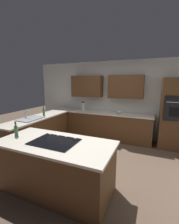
# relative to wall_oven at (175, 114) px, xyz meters

# --- Properties ---
(ground_plane) EXTENTS (14.00, 14.00, 0.00)m
(ground_plane) POSITION_rel_wall_oven_xyz_m (1.85, 1.72, -1.01)
(ground_plane) COLOR brown
(wall_back) EXTENTS (6.00, 0.44, 2.60)m
(wall_back) POSITION_rel_wall_oven_xyz_m (1.92, -0.33, 0.41)
(wall_back) COLOR silver
(wall_back) RESTS_ON ground
(lower_cabinets_back) EXTENTS (2.80, 0.60, 0.86)m
(lower_cabinets_back) POSITION_rel_wall_oven_xyz_m (1.95, -0.00, -0.58)
(lower_cabinets_back) COLOR brown
(lower_cabinets_back) RESTS_ON ground
(countertop_back) EXTENTS (2.84, 0.64, 0.04)m
(countertop_back) POSITION_rel_wall_oven_xyz_m (1.95, -0.00, -0.13)
(countertop_back) COLOR silver
(countertop_back) RESTS_ON lower_cabinets_back
(lower_cabinets_side) EXTENTS (0.60, 2.90, 0.86)m
(lower_cabinets_side) POSITION_rel_wall_oven_xyz_m (3.67, 1.17, -0.58)
(lower_cabinets_side) COLOR brown
(lower_cabinets_side) RESTS_ON ground
(countertop_side) EXTENTS (0.64, 2.94, 0.04)m
(countertop_side) POSITION_rel_wall_oven_xyz_m (3.67, 1.17, -0.13)
(countertop_side) COLOR silver
(countertop_side) RESTS_ON lower_cabinets_side
(island_base) EXTENTS (1.95, 0.88, 0.86)m
(island_base) POSITION_rel_wall_oven_xyz_m (2.09, 2.78, -0.58)
(island_base) COLOR brown
(island_base) RESTS_ON ground
(island_top) EXTENTS (2.03, 0.96, 0.04)m
(island_top) POSITION_rel_wall_oven_xyz_m (2.09, 2.78, -0.13)
(island_top) COLOR silver
(island_top) RESTS_ON island_base
(wall_oven) EXTENTS (0.80, 0.66, 2.02)m
(wall_oven) POSITION_rel_wall_oven_xyz_m (0.00, 0.00, 0.00)
(wall_oven) COLOR brown
(wall_oven) RESTS_ON ground
(sink_unit) EXTENTS (0.46, 0.70, 0.23)m
(sink_unit) POSITION_rel_wall_oven_xyz_m (3.68, 1.70, -0.09)
(sink_unit) COLOR #515456
(sink_unit) RESTS_ON countertop_side
(cooktop) EXTENTS (0.76, 0.56, 0.03)m
(cooktop) POSITION_rel_wall_oven_xyz_m (2.09, 2.78, -0.11)
(cooktop) COLOR black
(cooktop) RESTS_ON island_top
(blender) EXTENTS (0.15, 0.15, 0.31)m
(blender) POSITION_rel_wall_oven_xyz_m (2.90, -0.02, 0.02)
(blender) COLOR beige
(blender) RESTS_ON countertop_back
(mixing_bowl) EXTENTS (0.18, 0.18, 0.10)m
(mixing_bowl) POSITION_rel_wall_oven_xyz_m (1.60, -0.02, -0.06)
(mixing_bowl) COLOR white
(mixing_bowl) RESTS_ON countertop_back
(dish_soap_bottle) EXTENTS (0.07, 0.07, 0.29)m
(dish_soap_bottle) POSITION_rel_wall_oven_xyz_m (3.62, 1.22, 0.00)
(dish_soap_bottle) COLOR #336B38
(dish_soap_bottle) RESTS_ON countertop_side
(oil_bottle) EXTENTS (0.06, 0.06, 0.27)m
(oil_bottle) POSITION_rel_wall_oven_xyz_m (2.92, 2.83, -0.00)
(oil_bottle) COLOR #336B38
(oil_bottle) RESTS_ON island_top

